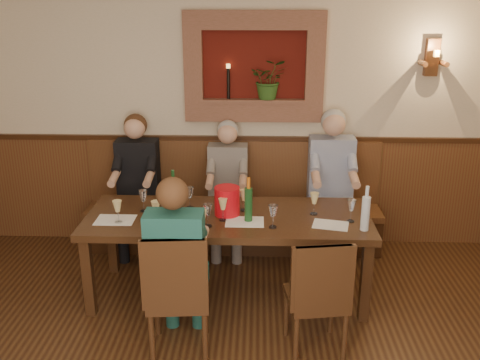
{
  "coord_description": "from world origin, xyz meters",
  "views": [
    {
      "loc": [
        0.24,
        -2.32,
        2.51
      ],
      "look_at": [
        0.1,
        1.9,
        1.05
      ],
      "focal_mm": 40.0,
      "sensor_mm": 36.0,
      "label": 1
    }
  ],
  "objects_px": {
    "chair_near_left": "(179,316)",
    "chair_near_right": "(316,317)",
    "person_bench_mid": "(228,200)",
    "spittoon_bucket": "(227,201)",
    "bench": "(233,217)",
    "dining_table": "(228,223)",
    "wine_bottle_green_b": "(174,194)",
    "water_bottle": "(365,212)",
    "wine_bottle_green_a": "(248,204)",
    "person_bench_left": "(138,197)",
    "person_bench_right": "(331,196)",
    "person_chair_front": "(179,280)"
  },
  "relations": [
    {
      "from": "person_bench_mid",
      "to": "wine_bottle_green_b",
      "type": "relative_size",
      "value": 3.7
    },
    {
      "from": "wine_bottle_green_b",
      "to": "person_bench_mid",
      "type": "bearing_deg",
      "value": 60.84
    },
    {
      "from": "person_bench_left",
      "to": "wine_bottle_green_b",
      "type": "distance_m",
      "value": 0.95
    },
    {
      "from": "water_bottle",
      "to": "wine_bottle_green_a",
      "type": "bearing_deg",
      "value": 170.88
    },
    {
      "from": "bench",
      "to": "spittoon_bucket",
      "type": "relative_size",
      "value": 12.35
    },
    {
      "from": "dining_table",
      "to": "person_bench_right",
      "type": "bearing_deg",
      "value": 40.55
    },
    {
      "from": "person_bench_right",
      "to": "wine_bottle_green_a",
      "type": "relative_size",
      "value": 3.93
    },
    {
      "from": "dining_table",
      "to": "bench",
      "type": "height_order",
      "value": "bench"
    },
    {
      "from": "person_bench_left",
      "to": "bench",
      "type": "bearing_deg",
      "value": 6.26
    },
    {
      "from": "chair_near_left",
      "to": "spittoon_bucket",
      "type": "height_order",
      "value": "spittoon_bucket"
    },
    {
      "from": "person_chair_front",
      "to": "spittoon_bucket",
      "type": "bearing_deg",
      "value": 68.91
    },
    {
      "from": "chair_near_right",
      "to": "wine_bottle_green_b",
      "type": "bearing_deg",
      "value": 134.71
    },
    {
      "from": "dining_table",
      "to": "person_bench_left",
      "type": "distance_m",
      "value": 1.28
    },
    {
      "from": "chair_near_right",
      "to": "water_bottle",
      "type": "height_order",
      "value": "water_bottle"
    },
    {
      "from": "person_bench_mid",
      "to": "spittoon_bucket",
      "type": "xyz_separation_m",
      "value": [
        0.04,
        -0.82,
        0.31
      ]
    },
    {
      "from": "bench",
      "to": "person_bench_right",
      "type": "bearing_deg",
      "value": -6.27
    },
    {
      "from": "water_bottle",
      "to": "chair_near_left",
      "type": "bearing_deg",
      "value": -158.43
    },
    {
      "from": "chair_near_left",
      "to": "spittoon_bucket",
      "type": "distance_m",
      "value": 1.07
    },
    {
      "from": "chair_near_left",
      "to": "chair_near_right",
      "type": "distance_m",
      "value": 1.0
    },
    {
      "from": "person_bench_left",
      "to": "spittoon_bucket",
      "type": "bearing_deg",
      "value": -40.63
    },
    {
      "from": "bench",
      "to": "person_bench_left",
      "type": "distance_m",
      "value": 1.0
    },
    {
      "from": "person_bench_mid",
      "to": "person_bench_left",
      "type": "bearing_deg",
      "value": -179.88
    },
    {
      "from": "bench",
      "to": "wine_bottle_green_a",
      "type": "relative_size",
      "value": 7.98
    },
    {
      "from": "spittoon_bucket",
      "to": "wine_bottle_green_a",
      "type": "bearing_deg",
      "value": -35.57
    },
    {
      "from": "chair_near_left",
      "to": "dining_table",
      "type": "bearing_deg",
      "value": 64.18
    },
    {
      "from": "chair_near_right",
      "to": "person_bench_mid",
      "type": "distance_m",
      "value": 1.8
    },
    {
      "from": "person_chair_front",
      "to": "chair_near_left",
      "type": "bearing_deg",
      "value": -87.43
    },
    {
      "from": "bench",
      "to": "dining_table",
      "type": "bearing_deg",
      "value": -90.0
    },
    {
      "from": "person_bench_right",
      "to": "water_bottle",
      "type": "height_order",
      "value": "person_bench_right"
    },
    {
      "from": "person_bench_left",
      "to": "spittoon_bucket",
      "type": "height_order",
      "value": "person_bench_left"
    },
    {
      "from": "person_bench_left",
      "to": "wine_bottle_green_b",
      "type": "bearing_deg",
      "value": -56.68
    },
    {
      "from": "chair_near_right",
      "to": "wine_bottle_green_b",
      "type": "height_order",
      "value": "wine_bottle_green_b"
    },
    {
      "from": "chair_near_left",
      "to": "person_bench_left",
      "type": "xyz_separation_m",
      "value": [
        -0.65,
        1.65,
        0.3
      ]
    },
    {
      "from": "dining_table",
      "to": "person_chair_front",
      "type": "height_order",
      "value": "person_chair_front"
    },
    {
      "from": "chair_near_right",
      "to": "bench",
      "type": "bearing_deg",
      "value": 103.24
    },
    {
      "from": "spittoon_bucket",
      "to": "wine_bottle_green_a",
      "type": "height_order",
      "value": "wine_bottle_green_a"
    },
    {
      "from": "person_bench_mid",
      "to": "spittoon_bucket",
      "type": "bearing_deg",
      "value": -86.96
    },
    {
      "from": "chair_near_left",
      "to": "person_bench_right",
      "type": "bearing_deg",
      "value": 47.23
    },
    {
      "from": "person_chair_front",
      "to": "wine_bottle_green_a",
      "type": "xyz_separation_m",
      "value": [
        0.49,
        0.67,
        0.33
      ]
    },
    {
      "from": "bench",
      "to": "person_chair_front",
      "type": "xyz_separation_m",
      "value": [
        -0.32,
        -1.72,
        0.24
      ]
    },
    {
      "from": "chair_near_left",
      "to": "chair_near_right",
      "type": "height_order",
      "value": "chair_near_left"
    },
    {
      "from": "spittoon_bucket",
      "to": "bench",
      "type": "bearing_deg",
      "value": 89.51
    },
    {
      "from": "person_bench_left",
      "to": "person_bench_mid",
      "type": "height_order",
      "value": "person_bench_left"
    },
    {
      "from": "bench",
      "to": "person_bench_left",
      "type": "bearing_deg",
      "value": -173.74
    },
    {
      "from": "water_bottle",
      "to": "person_bench_left",
      "type": "bearing_deg",
      "value": 151.95
    },
    {
      "from": "bench",
      "to": "water_bottle",
      "type": "xyz_separation_m",
      "value": [
        1.1,
        -1.2,
        0.57
      ]
    },
    {
      "from": "spittoon_bucket",
      "to": "person_chair_front",
      "type": "bearing_deg",
      "value": -111.09
    },
    {
      "from": "person_bench_mid",
      "to": "chair_near_left",
      "type": "bearing_deg",
      "value": -99.02
    },
    {
      "from": "chair_near_right",
      "to": "person_chair_front",
      "type": "height_order",
      "value": "person_chair_front"
    },
    {
      "from": "chair_near_right",
      "to": "spittoon_bucket",
      "type": "distance_m",
      "value": 1.21
    }
  ]
}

